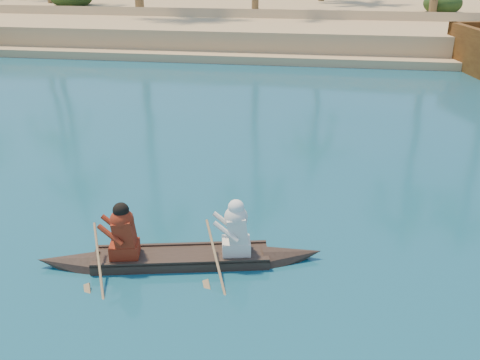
# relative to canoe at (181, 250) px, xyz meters

# --- Properties ---
(sandy_embankment) EXTENTS (150.00, 51.00, 1.50)m
(sandy_embankment) POSITION_rel_canoe_xyz_m (8.00, 41.44, 0.27)
(sandy_embankment) COLOR tan
(sandy_embankment) RESTS_ON ground
(shrub_cluster) EXTENTS (100.00, 6.00, 2.40)m
(shrub_cluster) POSITION_rel_canoe_xyz_m (8.00, 26.06, 0.94)
(shrub_cluster) COLOR #1D3513
(shrub_cluster) RESTS_ON ground
(canoe) EXTENTS (4.96, 1.65, 1.36)m
(canoe) POSITION_rel_canoe_xyz_m (0.00, 0.00, 0.00)
(canoe) COLOR #36251D
(canoe) RESTS_ON ground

